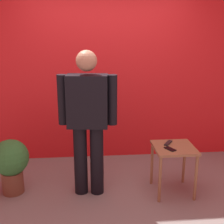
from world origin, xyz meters
TOP-DOWN VIEW (x-y plane):
  - ground_plane at (0.00, 0.00)m, footprint 12.00×12.00m
  - back_wall_red at (0.00, 1.53)m, footprint 5.15×0.12m
  - standing_person at (-0.30, 0.39)m, footprint 0.69×0.28m
  - side_table at (0.72, 0.32)m, footprint 0.49×0.49m
  - cell_phone at (0.65, 0.24)m, footprint 0.13×0.16m
  - tv_remote at (0.67, 0.41)m, footprint 0.13×0.16m
  - potted_plant at (-1.25, 0.47)m, footprint 0.44×0.44m

SIDE VIEW (x-z plane):
  - ground_plane at x=0.00m, z-range 0.00..0.00m
  - potted_plant at x=-1.25m, z-range 0.06..0.75m
  - side_table at x=0.72m, z-range 0.20..0.80m
  - cell_phone at x=0.65m, z-range 0.60..0.61m
  - tv_remote at x=0.67m, z-range 0.60..0.62m
  - standing_person at x=-0.30m, z-range 0.10..1.84m
  - back_wall_red at x=0.00m, z-range 0.00..3.30m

